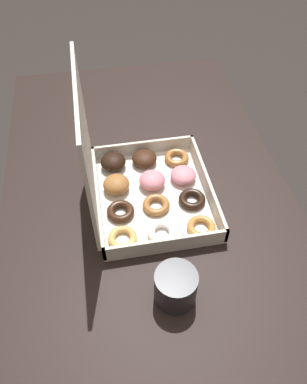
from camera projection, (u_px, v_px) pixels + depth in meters
ground_plane at (148, 303)px, 1.59m from camera, size 8.00×8.00×0.00m
dining_table at (145, 207)px, 1.10m from camera, size 1.21×0.76×0.76m
donut_box at (137, 180)px, 0.94m from camera, size 0.34×0.30×0.35m
coffee_mug at (176, 286)px, 0.77m from camera, size 0.09×0.09×0.08m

